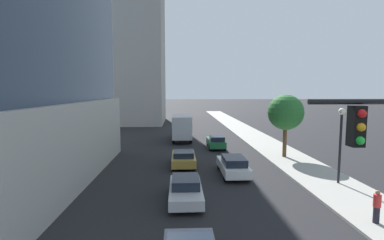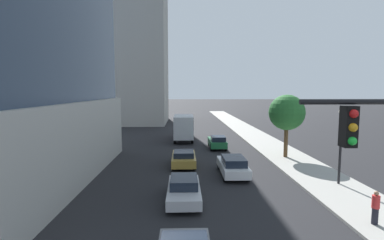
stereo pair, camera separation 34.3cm
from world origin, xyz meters
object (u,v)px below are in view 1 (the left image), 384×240
Objects in this scene: street_tree at (286,113)px; car_gold at (183,158)px; car_white at (233,165)px; pedestrian_red_shirt at (377,206)px; car_green at (216,142)px; box_truck at (182,126)px; street_lamp at (341,133)px; construction_building at (129,24)px; car_silver at (186,189)px.

car_gold is (-9.49, -2.34, -3.61)m from street_tree.
pedestrian_red_shirt is at bearing -58.29° from car_white.
car_gold is 14.27m from pedestrian_red_shirt.
box_truck is (-3.66, 5.20, 1.06)m from car_green.
street_lamp is at bearing -62.04° from car_green.
box_truck is at bearing 103.63° from car_white.
car_white is at bearing -76.37° from box_truck.
construction_building is 45.84m from car_silver.
car_gold is at bearing 128.22° from pedestrian_red_shirt.
street_lamp reaches higher than car_silver.
construction_building reaches higher than car_green.
car_green is (13.48, -26.17, -18.14)m from construction_building.
car_silver is at bearing -103.95° from car_green.
pedestrian_red_shirt is at bearing -74.20° from car_green.
car_green is at bearing 105.80° from pedestrian_red_shirt.
street_lamp reaches higher than car_green.
construction_building reaches higher than street_tree.
construction_building is 28.77m from box_truck.
pedestrian_red_shirt reaches higher than car_gold.
car_silver is 2.87× the size of pedestrian_red_shirt.
pedestrian_red_shirt is (5.17, -18.27, 0.21)m from car_green.
street_lamp is at bearing -21.29° from car_white.
street_tree is (-0.80, 7.77, 0.77)m from street_lamp.
car_green is at bearing -62.75° from construction_building.
street_tree is 13.94m from box_truck.
street_tree is 1.41× the size of car_green.
construction_building is 8.79× the size of car_white.
construction_building reaches higher than pedestrian_red_shirt.
car_white is 4.64m from car_gold.
street_tree reaches higher than car_gold.
street_lamp is 1.16× the size of car_gold.
car_white is (13.48, -36.07, -18.13)m from construction_building.
car_gold is (-10.29, 5.43, -2.83)m from street_lamp.
car_silver is at bearing 158.19° from pedestrian_red_shirt.
street_tree is 14.26m from car_silver.
car_silver is (-3.66, -14.74, -0.07)m from car_green.
car_silver reaches higher than car_gold.
pedestrian_red_shirt is at bearing -92.78° from street_tree.
car_gold is at bearing -117.41° from car_green.
car_gold is 2.74× the size of pedestrian_red_shirt.
street_tree reaches higher than car_white.
pedestrian_red_shirt is (-1.46, -5.78, -2.56)m from street_lamp.
street_tree reaches higher than street_lamp.
car_silver is at bearing -90.00° from box_truck.
construction_building reaches higher than box_truck.
car_white is at bearing -69.51° from construction_building.
street_lamp reaches higher than box_truck.
car_green is 0.95× the size of car_gold.
construction_building is 34.57m from car_green.
construction_building is at bearing 115.08° from box_truck.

